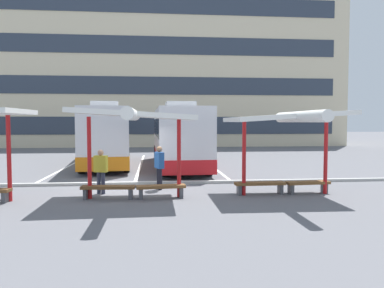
% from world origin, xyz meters
% --- Properties ---
extents(ground_plane, '(160.00, 160.00, 0.00)m').
position_xyz_m(ground_plane, '(0.00, 0.00, 0.00)').
color(ground_plane, slate).
extents(terminal_building, '(43.24, 12.89, 19.14)m').
position_xyz_m(terminal_building, '(0.03, 30.81, 8.20)').
color(terminal_building, beige).
rests_on(terminal_building, ground).
extents(coach_bus_0, '(3.46, 10.55, 3.77)m').
position_xyz_m(coach_bus_0, '(-2.07, 8.41, 1.77)').
color(coach_bus_0, silver).
rests_on(coach_bus_0, ground).
extents(coach_bus_1, '(2.83, 11.15, 3.70)m').
position_xyz_m(coach_bus_1, '(2.23, 7.15, 1.74)').
color(coach_bus_1, silver).
rests_on(coach_bus_1, ground).
extents(lane_stripe_0, '(0.16, 14.00, 0.01)m').
position_xyz_m(lane_stripe_0, '(-4.24, 7.84, 0.00)').
color(lane_stripe_0, white).
rests_on(lane_stripe_0, ground).
extents(lane_stripe_1, '(0.16, 14.00, 0.01)m').
position_xyz_m(lane_stripe_1, '(0.00, 7.84, 0.00)').
color(lane_stripe_1, white).
rests_on(lane_stripe_1, ground).
extents(lane_stripe_2, '(0.16, 14.00, 0.01)m').
position_xyz_m(lane_stripe_2, '(4.24, 7.84, 0.00)').
color(lane_stripe_2, white).
rests_on(lane_stripe_2, ground).
extents(waiting_shelter_1, '(4.07, 5.08, 3.08)m').
position_xyz_m(waiting_shelter_1, '(0.18, -2.12, 2.82)').
color(waiting_shelter_1, red).
rests_on(waiting_shelter_1, ground).
extents(bench_2, '(1.85, 0.54, 0.45)m').
position_xyz_m(bench_2, '(-0.72, -1.95, 0.34)').
color(bench_2, brown).
rests_on(bench_2, ground).
extents(bench_3, '(1.73, 0.60, 0.45)m').
position_xyz_m(bench_3, '(1.08, -1.99, 0.34)').
color(bench_3, brown).
rests_on(bench_3, ground).
extents(waiting_shelter_2, '(4.04, 4.86, 3.03)m').
position_xyz_m(waiting_shelter_2, '(5.56, -2.04, 2.76)').
color(waiting_shelter_2, red).
rests_on(waiting_shelter_2, ground).
extents(bench_4, '(1.85, 0.46, 0.45)m').
position_xyz_m(bench_4, '(4.66, -1.68, 0.34)').
color(bench_4, brown).
rests_on(bench_4, ground).
extents(bench_5, '(1.65, 0.55, 0.45)m').
position_xyz_m(bench_5, '(6.46, -1.67, 0.33)').
color(bench_5, brown).
rests_on(bench_5, ground).
extents(platform_kerb, '(44.00, 0.24, 0.12)m').
position_xyz_m(platform_kerb, '(0.00, 0.94, 0.06)').
color(platform_kerb, '#ADADA8').
rests_on(platform_kerb, ground).
extents(waiting_passenger_0, '(0.51, 0.35, 1.63)m').
position_xyz_m(waiting_passenger_0, '(-1.09, -1.03, 0.93)').
color(waiting_passenger_0, '#33384C').
rests_on(waiting_passenger_0, ground).
extents(waiting_passenger_1, '(0.38, 0.53, 1.69)m').
position_xyz_m(waiting_passenger_1, '(1.04, -0.34, 0.98)').
color(waiting_passenger_1, black).
rests_on(waiting_passenger_1, ground).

